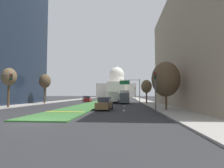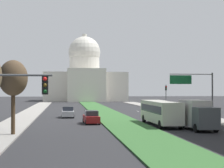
# 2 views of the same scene
# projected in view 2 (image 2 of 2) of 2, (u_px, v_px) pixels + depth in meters

# --- Properties ---
(ground_plane) EXTENTS (281.92, 281.92, 0.00)m
(ground_plane) POSITION_uv_depth(u_px,v_px,m) (101.00, 111.00, 72.03)
(ground_plane) COLOR #2B2B2D
(grass_median) EXTENTS (5.32, 115.33, 0.14)m
(grass_median) POSITION_uv_depth(u_px,v_px,m) (105.00, 113.00, 65.68)
(grass_median) COLOR #386B33
(grass_median) RESTS_ON ground_plane
(lane_dashes_right) EXTENTS (0.16, 53.37, 0.01)m
(lane_dashes_right) POSITION_uv_depth(u_px,v_px,m) (174.00, 122.00, 47.26)
(lane_dashes_right) COLOR silver
(lane_dashes_right) RESTS_ON ground_plane
(sidewalk_left) EXTENTS (4.00, 115.33, 0.15)m
(sidewalk_left) POSITION_uv_depth(u_px,v_px,m) (26.00, 116.00, 57.56)
(sidewalk_left) COLOR #9E9991
(sidewalk_left) RESTS_ON ground_plane
(sidewalk_right) EXTENTS (4.00, 115.33, 0.15)m
(sidewalk_right) POSITION_uv_depth(u_px,v_px,m) (187.00, 114.00, 61.09)
(sidewalk_right) COLOR #9E9991
(sidewalk_right) RESTS_ON ground_plane
(capitol_building) EXTENTS (29.81, 27.91, 25.35)m
(capitol_building) POSITION_uv_depth(u_px,v_px,m) (85.00, 79.00, 134.87)
(capitol_building) COLOR silver
(capitol_building) RESTS_ON ground_plane
(traffic_light_far_right) EXTENTS (0.28, 0.35, 5.20)m
(traffic_light_far_right) POSITION_uv_depth(u_px,v_px,m) (166.00, 95.00, 65.13)
(traffic_light_far_right) COLOR #515456
(traffic_light_far_right) RESTS_ON ground_plane
(overhead_guide_sign) EXTENTS (5.67, 0.20, 6.50)m
(overhead_guide_sign) POSITION_uv_depth(u_px,v_px,m) (196.00, 87.00, 44.81)
(overhead_guide_sign) COLOR #515456
(overhead_guide_sign) RESTS_ON ground_plane
(street_tree_left_mid) EXTENTS (2.72, 2.72, 7.18)m
(street_tree_left_mid) POSITION_uv_depth(u_px,v_px,m) (13.00, 79.00, 33.76)
(street_tree_left_mid) COLOR #4C3823
(street_tree_left_mid) RESTS_ON ground_plane
(sedan_midblock) EXTENTS (2.01, 4.38, 1.69)m
(sedan_midblock) POSITION_uv_depth(u_px,v_px,m) (91.00, 118.00, 45.40)
(sedan_midblock) COLOR maroon
(sedan_midblock) RESTS_ON ground_plane
(sedan_distant) EXTENTS (1.91, 4.31, 1.71)m
(sedan_distant) POSITION_uv_depth(u_px,v_px,m) (68.00, 112.00, 55.40)
(sedan_distant) COLOR silver
(sedan_distant) RESTS_ON ground_plane
(box_truck_delivery) EXTENTS (2.40, 6.40, 3.20)m
(box_truck_delivery) POSITION_uv_depth(u_px,v_px,m) (198.00, 114.00, 38.77)
(box_truck_delivery) COLOR #4C5156
(box_truck_delivery) RESTS_ON ground_plane
(city_bus) EXTENTS (2.62, 11.00, 2.95)m
(city_bus) POSITION_uv_depth(u_px,v_px,m) (160.00, 111.00, 43.47)
(city_bus) COLOR beige
(city_bus) RESTS_ON ground_plane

